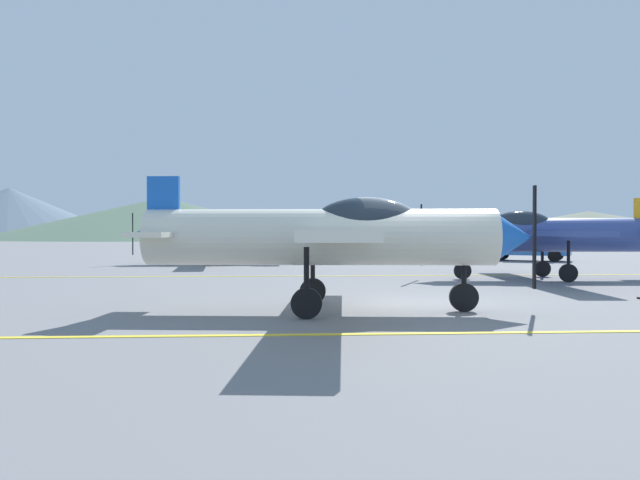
{
  "coord_description": "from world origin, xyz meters",
  "views": [
    {
      "loc": [
        -2.75,
        -12.33,
        1.57
      ],
      "look_at": [
        -1.18,
        14.0,
        1.2
      ],
      "focal_mm": 33.89,
      "sensor_mm": 36.0,
      "label": 1
    }
  ],
  "objects_px": {
    "airplane_near": "(335,235)",
    "airplane_mid": "(540,234)",
    "airplane_far": "(215,233)",
    "car_sedan": "(528,245)",
    "airplane_back": "(317,233)"
  },
  "relations": [
    {
      "from": "airplane_near",
      "to": "airplane_mid",
      "type": "relative_size",
      "value": 1.0
    },
    {
      "from": "airplane_near",
      "to": "airplane_far",
      "type": "height_order",
      "value": "same"
    },
    {
      "from": "car_sedan",
      "to": "airplane_far",
      "type": "bearing_deg",
      "value": -173.4
    },
    {
      "from": "airplane_near",
      "to": "airplane_back",
      "type": "bearing_deg",
      "value": 87.57
    },
    {
      "from": "airplane_mid",
      "to": "car_sedan",
      "type": "bearing_deg",
      "value": 68.98
    },
    {
      "from": "airplane_mid",
      "to": "airplane_far",
      "type": "distance_m",
      "value": 15.68
    },
    {
      "from": "airplane_near",
      "to": "car_sedan",
      "type": "xyz_separation_m",
      "value": [
        12.09,
        19.76,
        -0.66
      ]
    },
    {
      "from": "airplane_near",
      "to": "car_sedan",
      "type": "relative_size",
      "value": 1.93
    },
    {
      "from": "airplane_far",
      "to": "airplane_back",
      "type": "height_order",
      "value": "same"
    },
    {
      "from": "airplane_back",
      "to": "car_sedan",
      "type": "xyz_separation_m",
      "value": [
        10.79,
        -10.85,
        -0.66
      ]
    },
    {
      "from": "airplane_mid",
      "to": "airplane_back",
      "type": "bearing_deg",
      "value": 104.69
    },
    {
      "from": "airplane_far",
      "to": "airplane_near",
      "type": "bearing_deg",
      "value": -76.24
    },
    {
      "from": "airplane_far",
      "to": "car_sedan",
      "type": "height_order",
      "value": "airplane_far"
    },
    {
      "from": "airplane_far",
      "to": "airplane_mid",
      "type": "bearing_deg",
      "value": -41.52
    },
    {
      "from": "airplane_back",
      "to": "airplane_near",
      "type": "bearing_deg",
      "value": -92.43
    }
  ]
}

